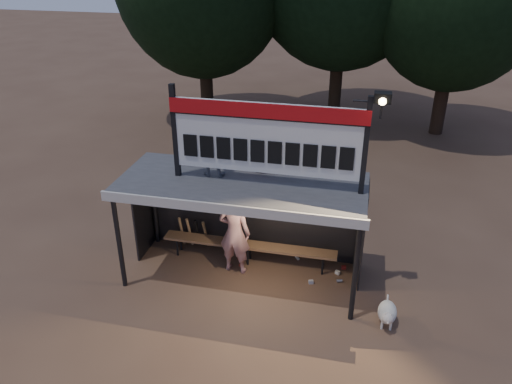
{
  "coord_description": "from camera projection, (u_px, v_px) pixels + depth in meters",
  "views": [
    {
      "loc": [
        2.27,
        -8.74,
        6.66
      ],
      "look_at": [
        0.2,
        0.4,
        1.9
      ],
      "focal_mm": 35.0,
      "sensor_mm": 36.0,
      "label": 1
    }
  ],
  "objects": [
    {
      "name": "player",
      "position": [
        235.0,
        233.0,
        10.82
      ],
      "size": [
        0.75,
        0.54,
        1.94
      ],
      "primitive_type": "imported",
      "rotation": [
        0.0,
        0.0,
        3.04
      ],
      "color": "silver",
      "rests_on": "ground"
    },
    {
      "name": "litter",
      "position": [
        301.0,
        269.0,
        11.21
      ],
      "size": [
        2.51,
        0.97,
        0.08
      ],
      "color": "#A3221C",
      "rests_on": "ground"
    },
    {
      "name": "dugout_shelter",
      "position": [
        245.0,
        197.0,
        10.44
      ],
      "size": [
        5.1,
        2.08,
        2.32
      ],
      "color": "#3F3F41",
      "rests_on": "ground"
    },
    {
      "name": "child_a",
      "position": [
        211.0,
        148.0,
        10.03
      ],
      "size": [
        0.61,
        0.5,
        1.17
      ],
      "primitive_type": "imported",
      "rotation": [
        0.0,
        0.0,
        3.25
      ],
      "color": "slate",
      "rests_on": "dugout_shelter"
    },
    {
      "name": "ground",
      "position": [
        243.0,
        275.0,
        11.07
      ],
      "size": [
        80.0,
        80.0,
        0.0
      ],
      "primitive_type": "plane",
      "color": "#4F3727",
      "rests_on": "ground"
    },
    {
      "name": "dog",
      "position": [
        387.0,
        313.0,
        9.53
      ],
      "size": [
        0.36,
        0.81,
        0.49
      ],
      "color": "white",
      "rests_on": "ground"
    },
    {
      "name": "bats",
      "position": [
        194.0,
        232.0,
        11.86
      ],
      "size": [
        0.67,
        0.35,
        0.84
      ],
      "color": "#9F774A",
      "rests_on": "ground"
    },
    {
      "name": "bench",
      "position": [
        249.0,
        246.0,
        11.35
      ],
      "size": [
        4.0,
        0.35,
        0.48
      ],
      "color": "brown",
      "rests_on": "ground"
    },
    {
      "name": "scoreboard_assembly",
      "position": [
        270.0,
        136.0,
        9.44
      ],
      "size": [
        4.1,
        0.27,
        1.99
      ],
      "color": "black",
      "rests_on": "dugout_shelter"
    },
    {
      "name": "child_b",
      "position": [
        261.0,
        148.0,
        10.25
      ],
      "size": [
        0.57,
        0.48,
        1.0
      ],
      "primitive_type": "imported",
      "rotation": [
        0.0,
        0.0,
        2.74
      ],
      "color": "maroon",
      "rests_on": "dugout_shelter"
    }
  ]
}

